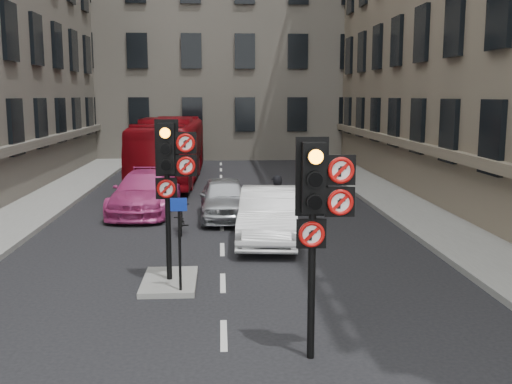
{
  "coord_description": "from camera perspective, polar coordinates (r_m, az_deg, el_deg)",
  "views": [
    {
      "loc": [
        -0.03,
        -8.09,
        4.21
      ],
      "look_at": [
        0.56,
        1.84,
        2.6
      ],
      "focal_mm": 42.0,
      "sensor_mm": 36.0,
      "label": 1
    }
  ],
  "objects": [
    {
      "name": "bus_red",
      "position": [
        29.79,
        -8.2,
        4.01
      ],
      "size": [
        2.95,
        11.38,
        3.15
      ],
      "primitive_type": "imported",
      "rotation": [
        0.0,
        0.0,
        -0.03
      ],
      "color": "maroon",
      "rests_on": "ground"
    },
    {
      "name": "car_silver",
      "position": [
        20.65,
        -3.03,
        -0.6
      ],
      "size": [
        1.78,
        4.2,
        1.42
      ],
      "primitive_type": "imported",
      "rotation": [
        0.0,
        0.0,
        0.03
      ],
      "color": "#A6A8AD",
      "rests_on": "ground"
    },
    {
      "name": "pavement_left",
      "position": [
        21.73,
        -22.65,
        -2.49
      ],
      "size": [
        3.0,
        50.0,
        0.16
      ],
      "primitive_type": "cube",
      "color": "gray",
      "rests_on": "ground"
    },
    {
      "name": "car_white",
      "position": [
        17.4,
        1.23,
        -2.22
      ],
      "size": [
        2.11,
        4.82,
        1.54
      ],
      "primitive_type": "imported",
      "rotation": [
        0.0,
        0.0,
        -0.1
      ],
      "color": "white",
      "rests_on": "ground"
    },
    {
      "name": "signal_near",
      "position": [
        9.35,
        5.95,
        -0.88
      ],
      "size": [
        0.91,
        0.4,
        3.58
      ],
      "color": "black",
      "rests_on": "ground"
    },
    {
      "name": "info_sign",
      "position": [
        12.62,
        -7.31,
        -3.71
      ],
      "size": [
        0.34,
        0.1,
        2.0
      ],
      "rotation": [
        0.0,
        0.0,
        0.02
      ],
      "color": "black",
      "rests_on": "centre_island"
    },
    {
      "name": "centre_island",
      "position": [
        13.78,
        -8.23,
        -8.43
      ],
      "size": [
        1.2,
        2.0,
        0.12
      ],
      "primitive_type": "cube",
      "color": "gray",
      "rests_on": "ground"
    },
    {
      "name": "motorcycle",
      "position": [
        18.69,
        -7.15,
        -2.29
      ],
      "size": [
        0.6,
        1.75,
        1.03
      ],
      "primitive_type": "imported",
      "rotation": [
        0.0,
        0.0,
        0.07
      ],
      "color": "black",
      "rests_on": "ground"
    },
    {
      "name": "pavement_right",
      "position": [
        21.75,
        16.06,
        -2.13
      ],
      "size": [
        3.0,
        50.0,
        0.16
      ],
      "primitive_type": "cube",
      "color": "gray",
      "rests_on": "ground"
    },
    {
      "name": "signal_far",
      "position": [
        13.22,
        -8.12,
        2.55
      ],
      "size": [
        0.91,
        0.4,
        3.58
      ],
      "color": "black",
      "rests_on": "centre_island"
    },
    {
      "name": "building_far",
      "position": [
        46.46,
        -3.52,
        16.32
      ],
      "size": [
        30.0,
        14.0,
        20.0
      ],
      "primitive_type": "cube",
      "color": "slate",
      "rests_on": "ground"
    },
    {
      "name": "motorcyclist",
      "position": [
        18.44,
        1.94,
        -1.15
      ],
      "size": [
        0.69,
        0.47,
        1.81
      ],
      "primitive_type": "imported",
      "rotation": [
        0.0,
        0.0,
        3.21
      ],
      "color": "black",
      "rests_on": "ground"
    },
    {
      "name": "car_pink",
      "position": [
        22.02,
        -10.5,
        -0.03
      ],
      "size": [
        2.43,
        5.26,
        1.49
      ],
      "primitive_type": "imported",
      "rotation": [
        0.0,
        0.0,
        -0.07
      ],
      "color": "#C0387F",
      "rests_on": "ground"
    }
  ]
}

